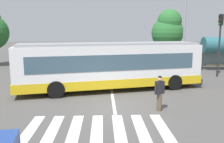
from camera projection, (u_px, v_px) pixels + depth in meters
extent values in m
plane|color=#514F4C|center=(116.00, 109.00, 11.85)|extent=(160.00, 160.00, 0.00)
cylinder|color=black|center=(158.00, 76.00, 17.88)|extent=(1.04, 0.52, 1.00)
cylinder|color=black|center=(174.00, 82.00, 15.65)|extent=(1.04, 0.52, 1.00)
cylinder|color=black|center=(55.00, 81.00, 15.94)|extent=(1.04, 0.52, 1.00)
cylinder|color=black|center=(56.00, 89.00, 13.71)|extent=(1.04, 0.52, 1.00)
cube|color=white|center=(110.00, 65.00, 15.55)|extent=(12.04, 5.13, 2.55)
cube|color=gold|center=(110.00, 80.00, 15.71)|extent=(12.16, 5.18, 0.55)
cube|color=#3D5666|center=(110.00, 60.00, 15.50)|extent=(10.68, 4.86, 0.96)
cube|color=#3D5666|center=(190.00, 59.00, 17.03)|extent=(0.54, 2.20, 1.63)
cube|color=black|center=(191.00, 47.00, 16.89)|extent=(0.49, 1.90, 0.28)
cube|color=#99999E|center=(110.00, 44.00, 15.32)|extent=(11.54, 4.82, 0.16)
cube|color=#28282B|center=(191.00, 78.00, 17.29)|extent=(0.69, 2.51, 0.36)
cylinder|color=brown|center=(158.00, 102.00, 11.56)|extent=(0.16, 0.16, 0.85)
cylinder|color=brown|center=(160.00, 102.00, 11.45)|extent=(0.16, 0.16, 0.85)
cube|color=#232328|center=(160.00, 87.00, 11.39)|extent=(0.47, 0.42, 0.60)
cylinder|color=#232328|center=(156.00, 89.00, 11.27)|extent=(0.10, 0.10, 0.55)
cylinder|color=#232328|center=(163.00, 87.00, 11.51)|extent=(0.10, 0.10, 0.55)
sphere|color=tan|center=(160.00, 79.00, 11.32)|extent=(0.22, 0.22, 0.22)
sphere|color=black|center=(160.00, 78.00, 11.31)|extent=(0.19, 0.19, 0.19)
cylinder|color=black|center=(40.00, 61.00, 28.10)|extent=(0.26, 0.66, 0.64)
cylinder|color=black|center=(54.00, 61.00, 28.31)|extent=(0.26, 0.66, 0.64)
cylinder|color=black|center=(35.00, 65.00, 25.37)|extent=(0.26, 0.66, 0.64)
cylinder|color=black|center=(51.00, 64.00, 25.58)|extent=(0.26, 0.66, 0.64)
cube|color=#AD1E1E|center=(45.00, 60.00, 26.79)|extent=(2.21, 4.64, 0.52)
cube|color=#3D5666|center=(45.00, 56.00, 26.62)|extent=(1.79, 2.29, 0.44)
cube|color=#AD1E1E|center=(45.00, 54.00, 26.59)|extent=(1.70, 2.11, 0.09)
cylinder|color=black|center=(63.00, 61.00, 28.46)|extent=(0.25, 0.65, 0.64)
cylinder|color=black|center=(77.00, 61.00, 28.65)|extent=(0.25, 0.65, 0.64)
cylinder|color=black|center=(60.00, 64.00, 25.72)|extent=(0.25, 0.65, 0.64)
cylinder|color=black|center=(76.00, 64.00, 25.92)|extent=(0.25, 0.65, 0.64)
cube|color=#C6B793|center=(69.00, 59.00, 27.13)|extent=(2.18, 4.63, 0.52)
cube|color=#3D5666|center=(69.00, 55.00, 26.97)|extent=(1.77, 2.28, 0.44)
cube|color=#C6B793|center=(69.00, 54.00, 26.94)|extent=(1.68, 2.10, 0.09)
cylinder|color=black|center=(88.00, 61.00, 28.27)|extent=(0.24, 0.65, 0.64)
cylinder|color=black|center=(102.00, 61.00, 28.42)|extent=(0.24, 0.65, 0.64)
cylinder|color=black|center=(88.00, 64.00, 25.53)|extent=(0.24, 0.65, 0.64)
cylinder|color=black|center=(104.00, 64.00, 25.68)|extent=(0.24, 0.65, 0.64)
cube|color=white|center=(95.00, 60.00, 26.92)|extent=(2.07, 4.60, 0.52)
cube|color=#3D5666|center=(95.00, 56.00, 26.75)|extent=(1.72, 2.25, 0.44)
cube|color=white|center=(95.00, 54.00, 26.72)|extent=(1.64, 2.06, 0.09)
cylinder|color=black|center=(109.00, 61.00, 28.73)|extent=(0.27, 0.66, 0.64)
cylinder|color=black|center=(123.00, 60.00, 28.98)|extent=(0.27, 0.66, 0.64)
cylinder|color=black|center=(112.00, 64.00, 26.01)|extent=(0.27, 0.66, 0.64)
cylinder|color=black|center=(128.00, 63.00, 26.25)|extent=(0.27, 0.66, 0.64)
cube|color=#38383D|center=(118.00, 59.00, 27.44)|extent=(2.30, 4.67, 0.52)
cube|color=#3D5666|center=(118.00, 55.00, 27.27)|extent=(1.83, 2.32, 0.44)
cube|color=#38383D|center=(118.00, 53.00, 27.24)|extent=(1.73, 2.13, 0.09)
cylinder|color=black|center=(133.00, 61.00, 28.82)|extent=(0.25, 0.65, 0.64)
cylinder|color=black|center=(146.00, 60.00, 29.02)|extent=(0.25, 0.65, 0.64)
cylinder|color=black|center=(138.00, 64.00, 26.09)|extent=(0.25, 0.65, 0.64)
cylinder|color=black|center=(153.00, 63.00, 26.29)|extent=(0.25, 0.65, 0.64)
cube|color=#196B70|center=(142.00, 59.00, 27.50)|extent=(2.20, 4.64, 0.52)
cube|color=#3D5666|center=(143.00, 55.00, 27.34)|extent=(1.78, 2.29, 0.44)
cube|color=#196B70|center=(143.00, 53.00, 27.31)|extent=(1.69, 2.10, 0.09)
cylinder|color=black|center=(153.00, 60.00, 28.91)|extent=(0.25, 0.65, 0.64)
cylinder|color=black|center=(167.00, 60.00, 29.09)|extent=(0.25, 0.65, 0.64)
cylinder|color=black|center=(160.00, 63.00, 26.18)|extent=(0.25, 0.65, 0.64)
cylinder|color=black|center=(175.00, 63.00, 26.36)|extent=(0.25, 0.65, 0.64)
cube|color=black|center=(164.00, 59.00, 27.58)|extent=(2.14, 4.62, 0.52)
cube|color=#3D5666|center=(164.00, 55.00, 27.41)|extent=(1.75, 2.27, 0.44)
cube|color=black|center=(164.00, 53.00, 27.38)|extent=(1.67, 2.08, 0.09)
cylinder|color=#28282B|center=(219.00, 51.00, 19.96)|extent=(0.14, 0.14, 4.25)
cube|color=black|center=(221.00, 20.00, 19.54)|extent=(0.28, 0.32, 0.90)
cylinder|color=#410907|center=(219.00, 16.00, 19.48)|extent=(0.04, 0.20, 0.20)
cylinder|color=#463707|center=(219.00, 20.00, 19.53)|extent=(0.04, 0.20, 0.20)
cylinder|color=green|center=(219.00, 24.00, 19.58)|extent=(0.04, 0.20, 0.20)
cylinder|color=#28282B|center=(203.00, 58.00, 23.64)|extent=(0.12, 0.12, 2.30)
cube|color=slate|center=(219.00, 56.00, 24.39)|extent=(3.74, 0.04, 1.93)
cylinder|color=#2D6670|center=(223.00, 45.00, 23.49)|extent=(3.98, 1.54, 1.54)
cube|color=#4C3823|center=(222.00, 65.00, 23.83)|extent=(3.12, 0.36, 0.08)
cylinder|color=#939399|center=(185.00, 23.00, 22.21)|extent=(0.20, 0.20, 9.08)
cylinder|color=brown|center=(167.00, 53.00, 29.11)|extent=(0.36, 0.36, 2.28)
sphere|color=#2D7033|center=(167.00, 33.00, 28.71)|extent=(3.80, 3.80, 3.80)
sphere|color=#2D7033|center=(169.00, 21.00, 28.21)|extent=(2.85, 2.85, 2.85)
cube|color=silver|center=(29.00, 132.00, 9.14)|extent=(0.45, 3.37, 0.01)
cube|color=silver|center=(52.00, 131.00, 9.17)|extent=(0.45, 3.37, 0.01)
cube|color=silver|center=(74.00, 131.00, 9.20)|extent=(0.45, 3.37, 0.01)
cube|color=silver|center=(97.00, 131.00, 9.23)|extent=(0.45, 3.37, 0.01)
cube|color=silver|center=(119.00, 130.00, 9.27)|extent=(0.45, 3.37, 0.01)
cube|color=silver|center=(141.00, 130.00, 9.30)|extent=(0.45, 3.37, 0.01)
cube|color=silver|center=(163.00, 130.00, 9.33)|extent=(0.45, 3.37, 0.01)
cube|color=silver|center=(113.00, 98.00, 13.81)|extent=(0.16, 24.00, 0.01)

